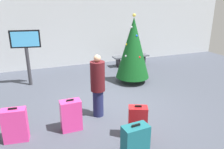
# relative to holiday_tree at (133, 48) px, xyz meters

# --- Properties ---
(ground_plane) EXTENTS (16.00, 16.00, 0.00)m
(ground_plane) POSITION_rel_holiday_tree_xyz_m (-1.48, -1.60, -1.30)
(ground_plane) COLOR #424754
(back_wall) EXTENTS (16.00, 0.20, 3.07)m
(back_wall) POSITION_rel_holiday_tree_xyz_m (-1.48, 3.08, 0.24)
(back_wall) COLOR #B7BCC1
(back_wall) RESTS_ON ground_plane
(holiday_tree) EXTENTS (1.23, 1.23, 2.51)m
(holiday_tree) POSITION_rel_holiday_tree_xyz_m (0.00, 0.00, 0.00)
(holiday_tree) COLOR #4C3319
(holiday_tree) RESTS_ON ground_plane
(flight_info_kiosk) EXTENTS (1.00, 0.26, 1.98)m
(flight_info_kiosk) POSITION_rel_holiday_tree_xyz_m (-3.60, 1.06, 0.11)
(flight_info_kiosk) COLOR #333338
(flight_info_kiosk) RESTS_ON ground_plane
(waiting_bench) EXTENTS (1.72, 0.44, 0.48)m
(waiting_bench) POSITION_rel_holiday_tree_xyz_m (0.89, 1.98, -0.93)
(waiting_bench) COLOR #4C5159
(waiting_bench) RESTS_ON ground_plane
(traveller_0) EXTENTS (0.46, 0.46, 1.67)m
(traveller_0) POSITION_rel_holiday_tree_xyz_m (-1.96, -1.97, -0.42)
(traveller_0) COLOR #1E234C
(traveller_0) RESTS_ON ground_plane
(suitcase_0) EXTENTS (0.48, 0.39, 0.79)m
(suitcase_0) POSITION_rel_holiday_tree_xyz_m (-1.44, -3.22, -0.92)
(suitcase_0) COLOR #B2191E
(suitcase_0) RESTS_ON ground_plane
(suitcase_1) EXTENTS (0.51, 0.31, 0.82)m
(suitcase_1) POSITION_rel_holiday_tree_xyz_m (-1.86, -3.94, -0.90)
(suitcase_1) COLOR #19606B
(suitcase_1) RESTS_ON ground_plane
(suitcase_2) EXTENTS (0.48, 0.28, 0.79)m
(suitcase_2) POSITION_rel_holiday_tree_xyz_m (-2.77, -2.39, -0.92)
(suitcase_2) COLOR #E5388C
(suitcase_2) RESTS_ON ground_plane
(suitcase_3) EXTENTS (0.54, 0.32, 0.80)m
(suitcase_3) POSITION_rel_holiday_tree_xyz_m (-3.98, -2.39, -0.92)
(suitcase_3) COLOR #E5388C
(suitcase_3) RESTS_ON ground_plane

